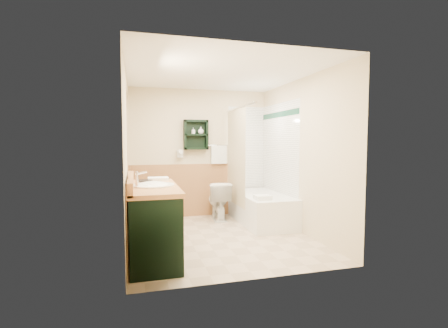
# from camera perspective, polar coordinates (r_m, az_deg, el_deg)

# --- Properties ---
(floor) EXTENTS (3.00, 3.00, 0.00)m
(floor) POSITION_cam_1_polar(r_m,az_deg,el_deg) (4.93, -0.67, -12.83)
(floor) COLOR #CBB294
(floor) RESTS_ON ground
(back_wall) EXTENTS (2.60, 0.04, 2.40)m
(back_wall) POSITION_cam_1_polar(r_m,az_deg,el_deg) (6.20, -4.23, 1.89)
(back_wall) COLOR #F7ECC1
(back_wall) RESTS_ON ground
(left_wall) EXTENTS (0.04, 3.00, 2.40)m
(left_wall) POSITION_cam_1_polar(r_m,az_deg,el_deg) (4.57, -16.91, 0.98)
(left_wall) COLOR #F7ECC1
(left_wall) RESTS_ON ground
(right_wall) EXTENTS (0.04, 3.00, 2.40)m
(right_wall) POSITION_cam_1_polar(r_m,az_deg,el_deg) (5.21, 13.50, 1.40)
(right_wall) COLOR #F7ECC1
(right_wall) RESTS_ON ground
(ceiling) EXTENTS (2.60, 3.00, 0.04)m
(ceiling) POSITION_cam_1_polar(r_m,az_deg,el_deg) (4.82, -0.70, 15.89)
(ceiling) COLOR white
(ceiling) RESTS_ON back_wall
(wainscot_left) EXTENTS (2.98, 2.98, 1.00)m
(wainscot_left) POSITION_cam_1_polar(r_m,az_deg,el_deg) (4.66, -16.30, -7.64)
(wainscot_left) COLOR tan
(wainscot_left) RESTS_ON left_wall
(wainscot_back) EXTENTS (2.58, 2.58, 1.00)m
(wainscot_back) POSITION_cam_1_polar(r_m,az_deg,el_deg) (6.24, -4.13, -4.56)
(wainscot_back) COLOR tan
(wainscot_back) RESTS_ON back_wall
(mirror_frame) EXTENTS (1.30, 1.30, 1.00)m
(mirror_frame) POSITION_cam_1_polar(r_m,az_deg,el_deg) (4.02, -16.49, 4.88)
(mirror_frame) COLOR brown
(mirror_frame) RESTS_ON left_wall
(mirror_glass) EXTENTS (1.20, 1.20, 0.90)m
(mirror_glass) POSITION_cam_1_polar(r_m,az_deg,el_deg) (4.02, -16.42, 4.88)
(mirror_glass) COLOR white
(mirror_glass) RESTS_ON left_wall
(tile_right) EXTENTS (1.50, 1.50, 2.10)m
(tile_right) POSITION_cam_1_polar(r_m,az_deg,el_deg) (5.87, 9.61, 0.26)
(tile_right) COLOR white
(tile_right) RESTS_ON right_wall
(tile_back) EXTENTS (0.95, 0.95, 2.10)m
(tile_back) POSITION_cam_1_polar(r_m,az_deg,el_deg) (6.44, 4.84, 0.63)
(tile_back) COLOR white
(tile_back) RESTS_ON back_wall
(tile_accent) EXTENTS (1.50, 1.50, 0.10)m
(tile_accent) POSITION_cam_1_polar(r_m,az_deg,el_deg) (5.88, 9.62, 8.56)
(tile_accent) COLOR #12422F
(tile_accent) RESTS_ON right_wall
(wall_shelf) EXTENTS (0.45, 0.15, 0.55)m
(wall_shelf) POSITION_cam_1_polar(r_m,az_deg,el_deg) (6.07, -4.97, 5.15)
(wall_shelf) COLOR black
(wall_shelf) RESTS_ON back_wall
(hair_dryer) EXTENTS (0.10, 0.24, 0.18)m
(hair_dryer) POSITION_cam_1_polar(r_m,az_deg,el_deg) (6.05, -7.79, 1.81)
(hair_dryer) COLOR silver
(hair_dryer) RESTS_ON back_wall
(towel_bar) EXTENTS (0.40, 0.06, 0.40)m
(towel_bar) POSITION_cam_1_polar(r_m,az_deg,el_deg) (6.21, -0.94, 3.29)
(towel_bar) COLOR white
(towel_bar) RESTS_ON back_wall
(curtain_rod) EXTENTS (0.03, 1.60, 0.03)m
(curtain_rod) POSITION_cam_1_polar(r_m,az_deg,el_deg) (5.62, 2.66, 9.85)
(curtain_rod) COLOR silver
(curtain_rod) RESTS_ON back_wall
(shower_curtain) EXTENTS (1.05, 1.05, 1.70)m
(shower_curtain) POSITION_cam_1_polar(r_m,az_deg,el_deg) (5.76, 2.10, 1.24)
(shower_curtain) COLOR beige
(shower_curtain) RESTS_ON curtain_rod
(vanity) EXTENTS (0.59, 1.40, 0.89)m
(vanity) POSITION_cam_1_polar(r_m,az_deg,el_deg) (4.11, -12.31, -9.92)
(vanity) COLOR black
(vanity) RESTS_ON ground
(bathtub) EXTENTS (0.76, 1.50, 0.51)m
(bathtub) POSITION_cam_1_polar(r_m,az_deg,el_deg) (5.75, 6.68, -7.79)
(bathtub) COLOR white
(bathtub) RESTS_ON ground
(toilet) EXTENTS (0.44, 0.72, 0.68)m
(toilet) POSITION_cam_1_polar(r_m,az_deg,el_deg) (5.99, -1.02, -6.44)
(toilet) COLOR white
(toilet) RESTS_ON ground
(counter_towel) EXTENTS (0.28, 0.22, 0.04)m
(counter_towel) POSITION_cam_1_polar(r_m,az_deg,el_deg) (4.58, -11.52, -2.56)
(counter_towel) COLOR white
(counter_towel) RESTS_ON vanity
(vanity_book) EXTENTS (0.17, 0.05, 0.23)m
(vanity_book) POSITION_cam_1_polar(r_m,az_deg,el_deg) (4.42, -14.84, -1.63)
(vanity_book) COLOR black
(vanity_book) RESTS_ON vanity
(tub_towel) EXTENTS (0.25, 0.21, 0.07)m
(tub_towel) POSITION_cam_1_polar(r_m,az_deg,el_deg) (5.18, 6.80, -5.85)
(tub_towel) COLOR white
(tub_towel) RESTS_ON bathtub
(soap_bottle_a) EXTENTS (0.07, 0.12, 0.05)m
(soap_bottle_a) POSITION_cam_1_polar(r_m,az_deg,el_deg) (6.06, -5.43, 5.54)
(soap_bottle_a) COLOR white
(soap_bottle_a) RESTS_ON wall_shelf
(soap_bottle_b) EXTENTS (0.12, 0.15, 0.10)m
(soap_bottle_b) POSITION_cam_1_polar(r_m,az_deg,el_deg) (6.08, -4.11, 5.78)
(soap_bottle_b) COLOR white
(soap_bottle_b) RESTS_ON wall_shelf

